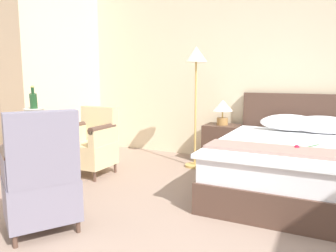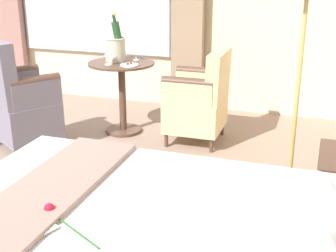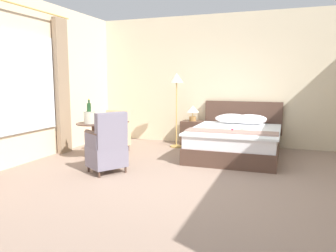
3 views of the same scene
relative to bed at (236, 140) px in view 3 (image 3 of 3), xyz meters
The scene contains 14 objects.
ground_plane 2.14m from the bed, 99.02° to the right, with size 7.98×7.98×0.00m, color gray.
wall_headboard_side 1.69m from the bed, 106.17° to the left, with size 6.60×0.12×3.04m.
wall_window_side 4.34m from the bed, 149.96° to the right, with size 0.27×6.47×3.04m.
bed is the anchor object (origin of this frame).
nightstand 1.38m from the bed, 144.92° to the left, with size 0.52×0.43×0.57m.
bedside_lamp 1.47m from the bed, 144.92° to the left, with size 0.30×0.30×0.36m.
floor_lamp_brass 1.80m from the bed, 163.81° to the left, with size 0.30×0.30×1.68m.
side_table_round 2.83m from the bed, 152.44° to the right, with size 0.65×0.65×0.72m.
champagne_bucket 2.94m from the bed, 151.55° to the right, with size 0.21×0.21×0.47m.
wine_glass_near_bucket 2.78m from the bed, 149.78° to the right, with size 0.07×0.07×0.15m.
wine_glass_near_edge 2.95m from the bed, 155.41° to the right, with size 0.08×0.08×0.13m.
snack_plate 2.69m from the bed, 153.86° to the right, with size 0.17×0.17×0.04m.
armchair_by_window 2.55m from the bed, 168.43° to the right, with size 0.55×0.53×0.88m.
armchair_facing_bed 2.69m from the bed, 132.08° to the right, with size 0.72×0.73×1.02m.
Camera 3 is at (1.24, -4.52, 1.52)m, focal length 35.00 mm.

